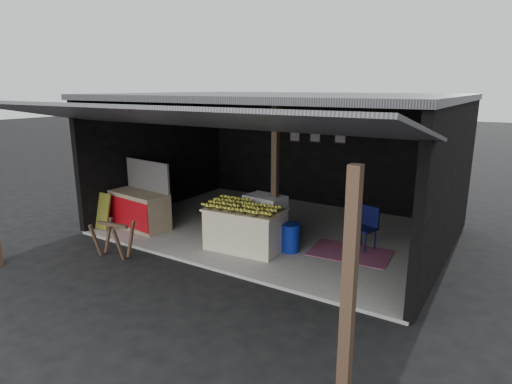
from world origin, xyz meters
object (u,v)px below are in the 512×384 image
Objects in this scene: white_crate at (265,216)px; neighbor_stall at (140,208)px; banana_table at (245,229)px; plastic_chair at (367,224)px; water_barrel at (291,238)px; sawhorse at (113,236)px.

neighbor_stall is (-2.71, -0.98, 0.00)m from white_crate.
plastic_chair is at bearing 28.22° from banana_table.
neighbor_stall is at bearing 178.85° from banana_table.
banana_table reaches higher than water_barrel.
banana_table is at bearing -130.32° from plastic_chair.
neighbor_stall reaches higher than plastic_chair.
white_crate is at bearing 86.86° from banana_table.
plastic_chair is at bearing 38.80° from water_barrel.
neighbor_stall reaches higher than white_crate.
banana_table is 1.03× the size of neighbor_stall.
water_barrel is 0.62× the size of plastic_chair.
white_crate is at bearing 26.21° from neighbor_stall.
neighbor_stall is 1.80× the size of plastic_chair.
banana_table is 0.90m from water_barrel.
banana_table is 2.51m from sawhorse.
sawhorse is 4.89m from plastic_chair.
white_crate reaches higher than plastic_chair.
sawhorse is 1.36× the size of water_barrel.
neighbor_stall reaches higher than banana_table.
neighbor_stall is 4.96m from plastic_chair.
neighbor_stall reaches higher than water_barrel.
sawhorse is at bearing -146.05° from banana_table.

